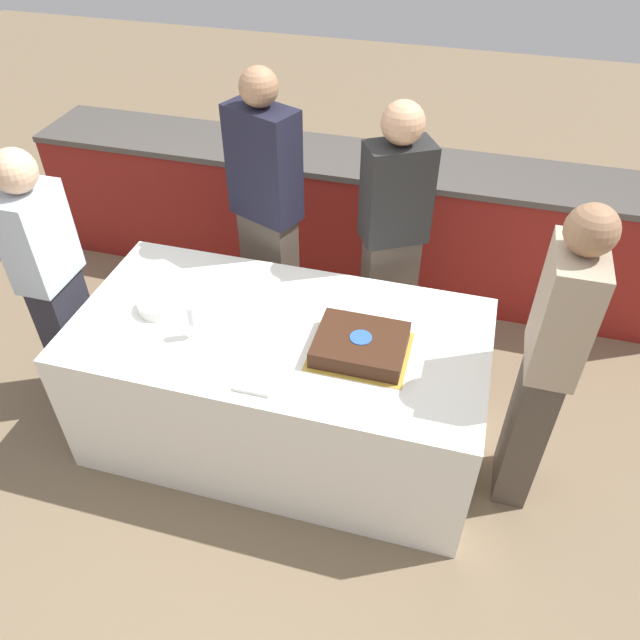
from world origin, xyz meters
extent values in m
plane|color=#7A664C|center=(0.00, 0.00, 0.00)|extent=(14.00, 14.00, 0.00)
cube|color=maroon|center=(0.00, 1.58, 0.44)|extent=(4.40, 0.55, 0.88)
cube|color=#4C4742|center=(0.00, 1.58, 0.90)|extent=(4.40, 0.58, 0.04)
cube|color=white|center=(0.00, 0.00, 0.39)|extent=(2.00, 1.01, 0.78)
cube|color=gold|center=(0.41, -0.06, 0.78)|extent=(0.45, 0.38, 0.00)
cube|color=#381E11|center=(0.41, -0.06, 0.82)|extent=(0.41, 0.34, 0.08)
cylinder|color=#2D5BB7|center=(0.41, -0.06, 0.87)|extent=(0.10, 0.10, 0.00)
cylinder|color=white|center=(-0.61, -0.01, 0.81)|extent=(0.22, 0.22, 0.05)
cylinder|color=white|center=(-0.36, -0.16, 0.78)|extent=(0.06, 0.06, 0.00)
cylinder|color=white|center=(-0.36, -0.16, 0.82)|extent=(0.01, 0.01, 0.07)
cylinder|color=white|center=(-0.36, -0.16, 0.91)|extent=(0.04, 0.04, 0.10)
cylinder|color=white|center=(0.36, 0.27, 0.78)|extent=(0.20, 0.20, 0.00)
cube|color=white|center=(0.02, -0.38, 0.79)|extent=(0.16, 0.11, 0.02)
cube|color=#4C4238|center=(0.41, 0.73, 0.45)|extent=(0.33, 0.28, 0.91)
cube|color=black|center=(0.41, 0.73, 1.18)|extent=(0.39, 0.34, 0.53)
sphere|color=tan|center=(0.41, 0.73, 1.55)|extent=(0.21, 0.21, 0.21)
cube|color=#282833|center=(-1.22, 0.00, 0.42)|extent=(0.16, 0.28, 0.83)
cube|color=silver|center=(-1.22, 0.00, 1.08)|extent=(0.20, 0.33, 0.50)
sphere|color=#D8AD89|center=(-1.22, 0.00, 1.44)|extent=(0.21, 0.21, 0.21)
cube|color=#4C4238|center=(1.22, 0.00, 0.44)|extent=(0.16, 0.30, 0.87)
cube|color=tan|center=(1.22, 0.00, 1.16)|extent=(0.20, 0.35, 0.57)
sphere|color=#936B4C|center=(1.22, 0.00, 1.54)|extent=(0.20, 0.20, 0.20)
cube|color=#4C4238|center=(-0.30, 0.73, 0.47)|extent=(0.36, 0.27, 0.94)
cube|color=black|center=(-0.30, 0.73, 1.24)|extent=(0.42, 0.33, 0.61)
sphere|color=#936B4C|center=(-0.30, 0.73, 1.65)|extent=(0.20, 0.20, 0.20)
camera|label=1|loc=(0.78, -2.10, 2.76)|focal=35.00mm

